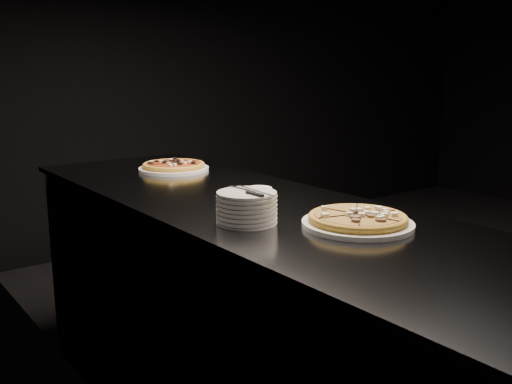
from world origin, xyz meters
TOP-DOWN VIEW (x-y plane):
  - wall_left at (-2.50, 0.00)m, footprint 0.02×5.00m
  - wall_back at (0.00, 2.50)m, footprint 5.00×0.02m
  - counter at (-2.13, 0.00)m, footprint 0.74×2.44m
  - pizza_mushroom at (-2.06, -0.43)m, footprint 0.36×0.36m
  - pizza_tomato at (-2.03, 0.74)m, footprint 0.32×0.32m
  - plate_stack at (-2.30, -0.20)m, footprint 0.18×0.18m
  - cutlery at (-2.29, -0.21)m, footprint 0.07×0.19m
  - ramekin at (-2.17, -0.09)m, footprint 0.09×0.09m

SIDE VIEW (x-z plane):
  - counter at x=-2.13m, z-range 0.00..0.92m
  - pizza_tomato at x=-2.03m, z-range 0.92..0.96m
  - pizza_mushroom at x=-2.06m, z-range 0.92..0.96m
  - ramekin at x=-2.17m, z-range 0.92..1.00m
  - plate_stack at x=-2.30m, z-range 0.92..1.02m
  - cutlery at x=-2.29m, z-range 1.01..1.02m
  - wall_left at x=-2.50m, z-range 0.00..2.80m
  - wall_back at x=0.00m, z-range 0.00..2.80m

